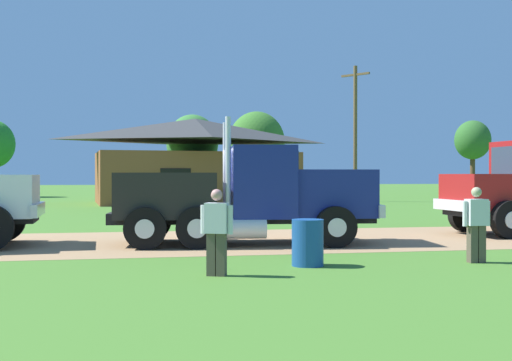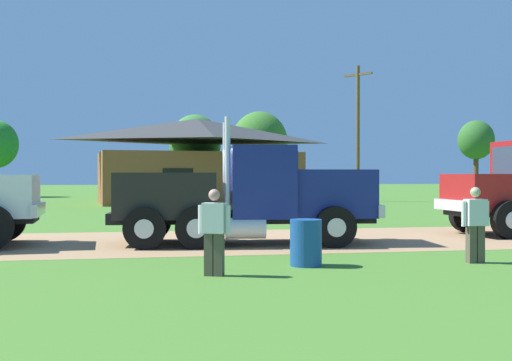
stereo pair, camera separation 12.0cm
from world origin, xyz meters
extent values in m
plane|color=#437327|center=(0.00, 0.00, 0.00)|extent=(200.00, 200.00, 0.00)
cube|color=#A27C55|center=(0.00, 0.00, 0.00)|extent=(120.00, 6.41, 0.01)
cube|color=black|center=(-0.28, -0.79, 0.71)|extent=(6.96, 2.15, 0.28)
cube|color=navy|center=(2.08, -1.01, 1.33)|extent=(2.27, 2.16, 1.24)
cube|color=silver|center=(3.18, -1.12, 0.89)|extent=(0.37, 2.16, 0.32)
cube|color=navy|center=(0.24, -0.84, 1.64)|extent=(1.82, 2.39, 1.86)
cube|color=#2D3D4C|center=(1.06, -0.92, 2.01)|extent=(0.22, 1.87, 0.82)
cylinder|color=silver|center=(-0.59, 0.14, 1.99)|extent=(0.14, 0.14, 2.56)
cylinder|color=silver|center=(-0.76, -1.63, 1.99)|extent=(0.14, 0.14, 2.56)
cylinder|color=silver|center=(-0.33, -1.77, 0.49)|extent=(1.05, 0.61, 0.52)
cube|color=black|center=(-2.22, -0.60, 1.29)|extent=(2.74, 2.48, 1.16)
cylinder|color=black|center=(2.09, 0.11, 0.52)|extent=(1.06, 0.40, 1.04)
cylinder|color=silver|center=(2.10, 0.27, 0.52)|extent=(0.47, 0.08, 0.47)
cylinder|color=black|center=(1.87, -2.12, 0.52)|extent=(1.06, 0.40, 1.04)
cylinder|color=silver|center=(1.86, -2.28, 0.52)|extent=(0.47, 0.08, 0.47)
cylinder|color=black|center=(-2.58, 0.56, 0.52)|extent=(1.06, 0.40, 1.04)
cylinder|color=silver|center=(-2.57, 0.72, 0.52)|extent=(0.47, 0.08, 0.47)
cylinder|color=black|center=(-2.80, -1.67, 0.52)|extent=(1.06, 0.40, 1.04)
cylinder|color=silver|center=(-2.81, -1.83, 0.52)|extent=(0.47, 0.08, 0.47)
cylinder|color=black|center=(-1.34, 0.44, 0.52)|extent=(1.06, 0.40, 1.04)
cylinder|color=silver|center=(-1.32, 0.60, 0.52)|extent=(0.47, 0.08, 0.47)
cylinder|color=black|center=(-1.55, -1.79, 0.52)|extent=(1.06, 0.40, 1.04)
cylinder|color=silver|center=(-1.57, -1.95, 0.52)|extent=(0.47, 0.08, 0.47)
cube|color=white|center=(-6.42, -0.17, 1.28)|extent=(1.84, 2.17, 1.08)
cube|color=silver|center=(-5.51, -0.12, 0.92)|extent=(0.30, 2.27, 0.32)
cylinder|color=black|center=(-6.58, 1.00, 0.55)|extent=(1.12, 0.37, 1.11)
cylinder|color=silver|center=(-6.59, 1.16, 0.55)|extent=(0.50, 0.07, 0.50)
cube|color=maroon|center=(7.23, 0.19, 1.29)|extent=(1.94, 2.06, 1.11)
cube|color=silver|center=(6.25, 0.15, 0.91)|extent=(0.25, 2.18, 0.32)
cube|color=#2D3D4C|center=(8.14, 0.23, 2.22)|extent=(0.12, 1.89, 0.93)
cylinder|color=black|center=(7.37, -0.94, 0.54)|extent=(1.10, 0.35, 1.09)
cylinder|color=black|center=(7.28, 1.32, 0.54)|extent=(1.10, 0.35, 1.09)
cylinder|color=silver|center=(7.27, 1.48, 0.54)|extent=(0.49, 0.06, 0.49)
cube|color=silver|center=(-1.57, -5.89, 1.04)|extent=(0.47, 0.39, 0.54)
sphere|color=tan|center=(-1.57, -5.89, 1.46)|extent=(0.21, 0.21, 0.21)
cube|color=brown|center=(-1.65, -5.86, 0.38)|extent=(0.22, 0.23, 0.77)
cube|color=brown|center=(-1.48, -5.93, 0.38)|extent=(0.22, 0.23, 0.77)
cylinder|color=silver|center=(-1.80, -5.80, 1.01)|extent=(0.10, 0.10, 0.52)
cylinder|color=silver|center=(-1.33, -5.99, 1.01)|extent=(0.10, 0.10, 0.52)
cube|color=silver|center=(3.92, -5.18, 1.04)|extent=(0.41, 0.26, 0.55)
sphere|color=tan|center=(3.92, -5.18, 1.46)|extent=(0.21, 0.21, 0.21)
cube|color=brown|center=(3.83, -5.18, 0.38)|extent=(0.16, 0.18, 0.77)
cube|color=brown|center=(4.01, -5.18, 0.38)|extent=(0.16, 0.18, 0.77)
cylinder|color=silver|center=(3.67, -5.18, 1.02)|extent=(0.10, 0.10, 0.52)
cylinder|color=silver|center=(4.18, -5.18, 1.02)|extent=(0.10, 0.10, 0.52)
cylinder|color=#19478C|center=(0.37, -4.99, 0.46)|extent=(0.63, 0.63, 0.93)
cube|color=brown|center=(0.62, 23.77, 1.62)|extent=(13.05, 8.20, 3.25)
pyramid|color=#363636|center=(0.62, 23.77, 4.73)|extent=(13.71, 8.61, 1.49)
cube|color=black|center=(-0.85, 20.11, 1.10)|extent=(1.80, 0.26, 2.20)
cylinder|color=brown|center=(11.49, 23.66, 4.61)|extent=(0.26, 0.26, 9.23)
cube|color=brown|center=(11.49, 23.66, 8.63)|extent=(1.47, 1.82, 0.14)
cylinder|color=#513823|center=(0.85, 28.87, 1.32)|extent=(0.44, 0.44, 2.63)
ellipsoid|color=#387732|center=(0.85, 28.87, 4.15)|extent=(3.79, 3.79, 4.17)
cylinder|color=#513823|center=(6.74, 34.83, 1.31)|extent=(0.44, 0.44, 2.62)
ellipsoid|color=#377026|center=(6.74, 34.83, 4.53)|extent=(4.77, 4.77, 5.25)
cylinder|color=#513823|center=(26.71, 35.20, 1.85)|extent=(0.44, 0.44, 3.70)
ellipsoid|color=#2D6026|center=(26.71, 35.20, 4.98)|extent=(3.21, 3.21, 3.53)
camera|label=1|loc=(-2.92, -17.10, 1.82)|focal=44.08mm
camera|label=2|loc=(-2.80, -17.12, 1.82)|focal=44.08mm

